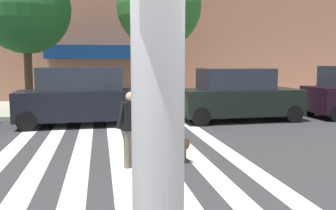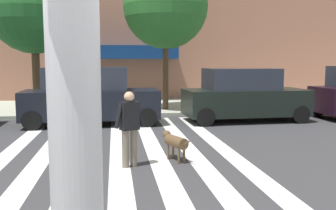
# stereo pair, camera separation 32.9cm
# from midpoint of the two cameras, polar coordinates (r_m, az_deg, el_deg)

# --- Properties ---
(ground_plane) EXTENTS (160.00, 160.00, 0.00)m
(ground_plane) POSITION_cam_midpoint_polar(r_m,az_deg,el_deg) (8.75, -6.48, -8.45)
(ground_plane) COLOR #353538
(sidewalk_far) EXTENTS (80.00, 6.00, 0.15)m
(sidewalk_far) POSITION_cam_midpoint_polar(r_m,az_deg,el_deg) (18.20, -8.52, -0.32)
(sidewalk_far) COLOR #AAAF9C
(sidewalk_far) RESTS_ON ground_plane
(crosswalk_stripes) EXTENTS (5.85, 12.65, 0.01)m
(crosswalk_stripes) POSITION_cam_midpoint_polar(r_m,az_deg,el_deg) (8.74, -8.40, -8.47)
(crosswalk_stripes) COLOR silver
(crosswalk_stripes) RESTS_ON ground_plane
(parked_car_behind_first) EXTENTS (4.83, 2.01, 2.06)m
(parked_car_behind_first) POSITION_cam_midpoint_polar(r_m,az_deg,el_deg) (13.64, -13.27, 1.14)
(parked_car_behind_first) COLOR black
(parked_car_behind_first) RESTS_ON ground_plane
(parked_car_third_in_line) EXTENTS (4.65, 2.16, 2.01)m
(parked_car_third_in_line) POSITION_cam_midpoint_polar(r_m,az_deg,el_deg) (14.52, 9.99, 1.43)
(parked_car_third_in_line) COLOR black
(parked_car_third_in_line) RESTS_ON ground_plane
(street_tree_nearest) EXTENTS (3.63, 3.63, 6.05)m
(street_tree_nearest) POSITION_cam_midpoint_polar(r_m,az_deg,el_deg) (16.73, -21.41, 13.42)
(street_tree_nearest) COLOR #4C3823
(street_tree_nearest) RESTS_ON sidewalk_far
(street_tree_middle) EXTENTS (3.67, 3.67, 6.32)m
(street_tree_middle) POSITION_cam_midpoint_polar(r_m,az_deg,el_deg) (16.71, -1.97, 14.77)
(street_tree_middle) COLOR #4C3823
(street_tree_middle) RESTS_ON sidewalk_far
(pedestrian_dog_walker) EXTENTS (0.68, 0.37, 1.64)m
(pedestrian_dog_walker) POSITION_cam_midpoint_polar(r_m,az_deg,el_deg) (8.03, -6.82, -3.05)
(pedestrian_dog_walker) COLOR #6B6051
(pedestrian_dog_walker) RESTS_ON ground_plane
(dog_on_leash) EXTENTS (0.54, 1.00, 0.65)m
(dog_on_leash) POSITION_cam_midpoint_polar(r_m,az_deg,el_deg) (8.62, 0.03, -5.59)
(dog_on_leash) COLOR brown
(dog_on_leash) RESTS_ON ground_plane
(pedestrian_bystander) EXTENTS (0.47, 0.63, 1.64)m
(pedestrian_bystander) POSITION_cam_midpoint_polar(r_m,az_deg,el_deg) (18.34, 11.37, 2.82)
(pedestrian_bystander) COLOR #282D4C
(pedestrian_bystander) RESTS_ON sidewalk_far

